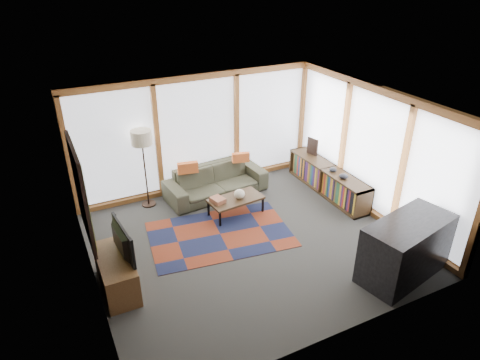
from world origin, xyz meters
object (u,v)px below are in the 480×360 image
sofa (216,181)px  bookshelf (327,180)px  tv_console (116,273)px  television (118,242)px  bar_counter (406,249)px  floor_lamp (145,169)px  coffee_table (236,206)px

sofa → bookshelf: (2.27, -1.00, -0.02)m
tv_console → television: size_ratio=1.29×
sofa → television: (-2.52, -2.09, 0.52)m
sofa → bookshelf: sofa is taller
tv_console → bar_counter: bearing=-21.9°
floor_lamp → tv_console: bearing=-116.1°
coffee_table → bookshelf: size_ratio=0.45×
tv_console → bar_counter: 4.64m
sofa → bookshelf: size_ratio=0.91×
bookshelf → television: (-4.79, -1.09, 0.54)m
coffee_table → bookshelf: (2.23, -0.07, 0.12)m
coffee_table → tv_console: size_ratio=0.93×
coffee_table → bookshelf: bearing=-1.7°
bar_counter → tv_console: bearing=146.3°
floor_lamp → bar_counter: floor_lamp is taller
bookshelf → television: size_ratio=2.68×
coffee_table → bar_counter: 3.36m
bookshelf → sofa: bearing=156.3°
coffee_table → tv_console: (-2.65, -1.18, 0.11)m
coffee_table → tv_console: 2.91m
coffee_table → sofa: bearing=92.1°
tv_console → bar_counter: size_ratio=0.74×
bookshelf → bar_counter: size_ratio=1.53×
floor_lamp → sofa: bearing=-8.9°
tv_console → television: television is taller
floor_lamp → bar_counter: 5.16m
television → bar_counter: size_ratio=0.57×
sofa → coffee_table: size_ratio=2.03×
sofa → tv_console: (-2.62, -2.11, -0.03)m
floor_lamp → television: (-1.05, -2.32, 0.01)m
sofa → tv_console: size_ratio=1.89×
bookshelf → television: 4.94m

